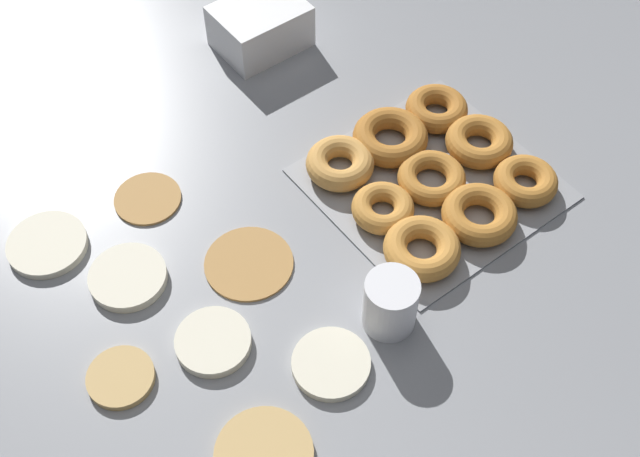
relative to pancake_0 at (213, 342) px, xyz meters
name	(u,v)px	position (x,y,z in m)	size (l,w,h in m)	color
ground_plane	(274,267)	(0.05, -0.13, -0.01)	(3.00, 3.00, 0.00)	gray
pancake_0	(213,342)	(0.00, 0.00, 0.00)	(0.10, 0.10, 0.01)	silver
pancake_1	(249,263)	(0.07, -0.10, 0.00)	(0.12, 0.12, 0.01)	#B27F42
pancake_2	(128,277)	(0.15, 0.04, 0.00)	(0.10, 0.10, 0.01)	silver
pancake_3	(331,364)	(-0.11, -0.10, 0.00)	(0.10, 0.10, 0.01)	silver
pancake_4	(264,455)	(-0.16, 0.03, 0.00)	(0.11, 0.11, 0.01)	tan
pancake_5	(147,198)	(0.25, -0.05, 0.00)	(0.09, 0.09, 0.01)	#B27F42
pancake_6	(47,245)	(0.26, 0.10, 0.00)	(0.11, 0.11, 0.01)	silver
pancake_7	(121,377)	(0.03, 0.11, 0.00)	(0.08, 0.08, 0.01)	tan
donut_tray	(430,175)	(0.03, -0.39, 0.01)	(0.30, 0.31, 0.04)	#93969B
container_stack	(260,26)	(0.43, -0.37, 0.03)	(0.11, 0.14, 0.08)	white
paper_cup	(390,303)	(-0.11, -0.20, 0.03)	(0.07, 0.07, 0.08)	white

